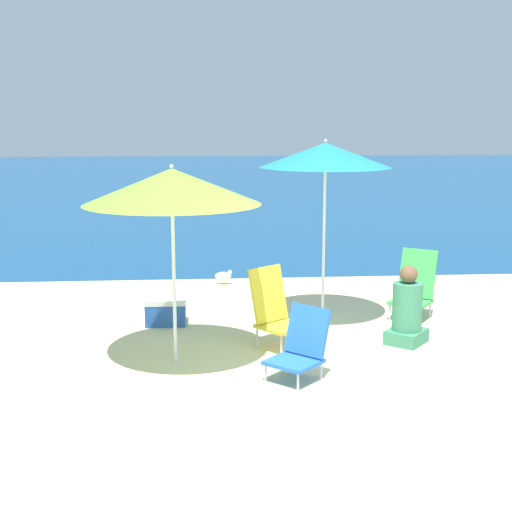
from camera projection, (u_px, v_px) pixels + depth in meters
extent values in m
plane|color=beige|center=(403.00, 394.00, 6.68)|extent=(60.00, 60.00, 0.00)
cube|color=navy|center=(244.00, 179.00, 31.23)|extent=(60.00, 40.00, 0.01)
cylinder|color=white|center=(324.00, 246.00, 8.92)|extent=(0.04, 0.04, 1.96)
cone|color=teal|center=(325.00, 155.00, 8.70)|extent=(1.62, 1.62, 0.30)
sphere|color=white|center=(326.00, 141.00, 8.67)|extent=(0.04, 0.04, 0.04)
cylinder|color=white|center=(174.00, 285.00, 7.38)|extent=(0.04, 0.04, 1.69)
cone|color=#8ECC3D|center=(172.00, 186.00, 7.18)|extent=(1.82, 1.82, 0.36)
sphere|color=white|center=(171.00, 166.00, 7.15)|extent=(0.04, 0.04, 0.04)
cylinder|color=silver|center=(390.00, 312.00, 9.12)|extent=(0.02, 0.02, 0.21)
cylinder|color=silver|center=(420.00, 317.00, 8.91)|extent=(0.02, 0.02, 0.21)
cylinder|color=silver|center=(401.00, 306.00, 9.45)|extent=(0.02, 0.02, 0.21)
cylinder|color=silver|center=(430.00, 310.00, 9.24)|extent=(0.02, 0.02, 0.21)
cube|color=#47B756|center=(410.00, 302.00, 9.16)|extent=(0.65, 0.65, 0.04)
cube|color=#47B756|center=(418.00, 273.00, 9.29)|extent=(0.49, 0.43, 0.63)
cylinder|color=silver|center=(266.00, 373.00, 6.98)|extent=(0.02, 0.02, 0.17)
cylinder|color=silver|center=(298.00, 382.00, 6.74)|extent=(0.02, 0.02, 0.17)
cylinder|color=silver|center=(289.00, 363.00, 7.28)|extent=(0.02, 0.02, 0.17)
cylinder|color=silver|center=(321.00, 371.00, 7.04)|extent=(0.02, 0.02, 0.17)
cube|color=blue|center=(294.00, 362.00, 6.99)|extent=(0.65, 0.65, 0.04)
cube|color=blue|center=(307.00, 330.00, 7.12)|extent=(0.45, 0.44, 0.49)
cylinder|color=silver|center=(281.00, 346.00, 7.70)|extent=(0.02, 0.02, 0.24)
cylinder|color=silver|center=(307.00, 338.00, 7.97)|extent=(0.02, 0.02, 0.24)
cylinder|color=silver|center=(257.00, 338.00, 7.98)|extent=(0.02, 0.02, 0.24)
cylinder|color=silver|center=(283.00, 331.00, 8.25)|extent=(0.02, 0.02, 0.24)
cube|color=yellow|center=(282.00, 326.00, 7.95)|extent=(0.65, 0.64, 0.04)
cube|color=yellow|center=(268.00, 294.00, 8.05)|extent=(0.48, 0.43, 0.62)
cube|color=#3F8C66|center=(406.00, 336.00, 8.19)|extent=(0.57, 0.58, 0.16)
cylinder|color=#3F8C66|center=(407.00, 307.00, 8.12)|extent=(0.34, 0.34, 0.55)
sphere|color=brown|center=(409.00, 274.00, 8.05)|extent=(0.20, 0.20, 0.20)
cube|color=#2859B2|center=(166.00, 314.00, 8.94)|extent=(0.50, 0.35, 0.27)
cube|color=white|center=(165.00, 300.00, 8.91)|extent=(0.51, 0.36, 0.07)
cylinder|color=gold|center=(222.00, 282.00, 11.12)|extent=(0.01, 0.01, 0.07)
cylinder|color=gold|center=(225.00, 282.00, 11.13)|extent=(0.01, 0.01, 0.07)
ellipsoid|color=white|center=(223.00, 276.00, 11.11)|extent=(0.26, 0.11, 0.13)
sphere|color=white|center=(230.00, 272.00, 11.10)|extent=(0.07, 0.07, 0.07)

